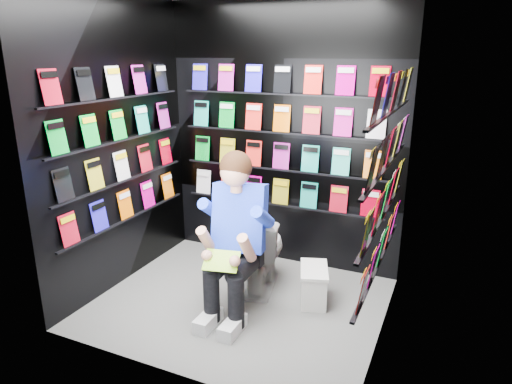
% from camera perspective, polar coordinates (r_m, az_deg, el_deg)
% --- Properties ---
extents(floor, '(2.40, 2.40, 0.00)m').
position_cam_1_polar(floor, '(4.11, -2.13, -13.69)').
color(floor, slate).
rests_on(floor, ground).
extents(wall_back, '(2.40, 0.04, 2.60)m').
position_cam_1_polar(wall_back, '(4.52, 3.35, 6.84)').
color(wall_back, black).
rests_on(wall_back, floor).
extents(wall_front, '(2.40, 0.04, 2.60)m').
position_cam_1_polar(wall_front, '(2.79, -11.55, 0.01)').
color(wall_front, black).
rests_on(wall_front, floor).
extents(wall_left, '(0.04, 2.00, 2.60)m').
position_cam_1_polar(wall_left, '(4.28, -16.95, 5.55)').
color(wall_left, black).
rests_on(wall_left, floor).
extents(wall_right, '(0.04, 2.00, 2.60)m').
position_cam_1_polar(wall_right, '(3.28, 16.78, 2.17)').
color(wall_right, black).
rests_on(wall_right, floor).
extents(comics_back, '(2.10, 0.06, 1.37)m').
position_cam_1_polar(comics_back, '(4.49, 3.21, 6.84)').
color(comics_back, red).
rests_on(comics_back, wall_back).
extents(comics_left, '(0.06, 1.70, 1.37)m').
position_cam_1_polar(comics_left, '(4.26, -16.65, 5.60)').
color(comics_left, red).
rests_on(comics_left, wall_left).
extents(comics_right, '(0.06, 1.70, 1.37)m').
position_cam_1_polar(comics_right, '(3.28, 16.27, 2.32)').
color(comics_right, red).
rests_on(comics_right, wall_right).
extents(toilet, '(0.57, 0.82, 0.73)m').
position_cam_1_polar(toilet, '(4.21, 0.48, -7.26)').
color(toilet, silver).
rests_on(toilet, floor).
extents(longbox, '(0.32, 0.43, 0.29)m').
position_cam_1_polar(longbox, '(4.10, 7.20, -11.60)').
color(longbox, white).
rests_on(longbox, floor).
extents(longbox_lid, '(0.35, 0.46, 0.03)m').
position_cam_1_polar(longbox_lid, '(4.02, 7.29, -9.62)').
color(longbox_lid, white).
rests_on(longbox_lid, longbox).
extents(reader, '(0.73, 0.94, 1.53)m').
position_cam_1_polar(reader, '(3.72, -1.86, -3.35)').
color(reader, '#0827D8').
rests_on(reader, toilet).
extents(held_comic, '(0.30, 0.21, 0.12)m').
position_cam_1_polar(held_comic, '(3.52, -4.35, -8.57)').
color(held_comic, green).
rests_on(held_comic, reader).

